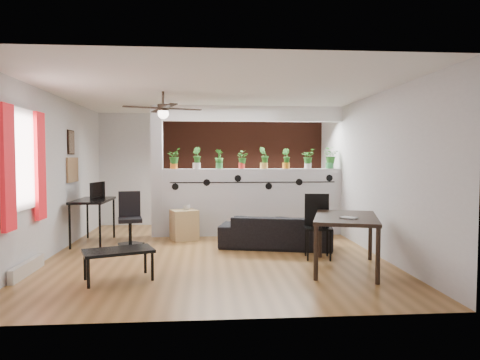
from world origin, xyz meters
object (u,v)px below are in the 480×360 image
object	(u,v)px
cube_shelf	(184,225)
cup	(187,207)
potted_plant_4	(264,157)
coffee_table	(118,253)
potted_plant_5	(286,158)
sofa	(276,232)
potted_plant_6	(308,158)
potted_plant_3	(242,159)
potted_plant_2	(219,158)
folding_chair	(317,220)
potted_plant_0	(174,158)
potted_plant_7	(330,157)
computer_desk	(93,203)
office_chair	(130,223)
dining_table	(346,222)
ceiling_fan	(163,110)
potted_plant_1	(197,157)

from	to	relation	value
cube_shelf	cup	bearing A→B (deg)	-20.54
potted_plant_4	coffee_table	xyz separation A→B (m)	(-2.28, -3.06, -1.23)
potted_plant_5	sofa	bearing A→B (deg)	-108.15
potted_plant_6	potted_plant_3	bearing A→B (deg)	-180.00
potted_plant_4	potted_plant_2	bearing A→B (deg)	180.00
potted_plant_6	coffee_table	world-z (taller)	potted_plant_6
potted_plant_5	folding_chair	bearing A→B (deg)	-86.32
potted_plant_0	folding_chair	xyz separation A→B (m)	(2.39, -2.00, -0.98)
potted_plant_2	potted_plant_3	bearing A→B (deg)	-0.00
potted_plant_7	cube_shelf	size ratio (longest dim) A/B	0.76
computer_desk	coffee_table	distance (m)	2.67
potted_plant_7	office_chair	bearing A→B (deg)	-166.76
potted_plant_5	dining_table	distance (m)	2.91
potted_plant_0	potted_plant_7	distance (m)	3.16
potted_plant_7	folding_chair	xyz separation A→B (m)	(-0.77, -2.00, -0.99)
potted_plant_7	sofa	world-z (taller)	potted_plant_7
potted_plant_4	cup	xyz separation A→B (m)	(-1.54, -0.40, -0.96)
potted_plant_0	potted_plant_6	distance (m)	2.71
potted_plant_3	folding_chair	xyz separation A→B (m)	(1.03, -2.00, -0.96)
sofa	potted_plant_7	bearing A→B (deg)	-123.25
potted_plant_0	ceiling_fan	bearing A→B (deg)	-90.64
ceiling_fan	cup	size ratio (longest dim) A/B	9.63
cube_shelf	office_chair	bearing A→B (deg)	-171.70
cube_shelf	computer_desk	xyz separation A→B (m)	(-1.65, -0.19, 0.45)
potted_plant_5	potted_plant_4	bearing A→B (deg)	180.00
potted_plant_3	potted_plant_7	size ratio (longest dim) A/B	0.84
potted_plant_4	dining_table	size ratio (longest dim) A/B	0.28
sofa	cube_shelf	xyz separation A→B (m)	(-1.64, 0.82, 0.02)
potted_plant_1	dining_table	distance (m)	3.61
potted_plant_4	cup	size ratio (longest dim) A/B	3.54
potted_plant_6	sofa	distance (m)	1.97
potted_plant_5	computer_desk	world-z (taller)	potted_plant_5
potted_plant_2	ceiling_fan	bearing A→B (deg)	-117.14
cube_shelf	dining_table	distance (m)	3.37
potted_plant_1	potted_plant_7	world-z (taller)	potted_plant_7
folding_chair	potted_plant_2	bearing A→B (deg)	126.53
potted_plant_2	potted_plant_4	xyz separation A→B (m)	(0.90, 0.00, 0.02)
ceiling_fan	computer_desk	world-z (taller)	ceiling_fan
potted_plant_7	sofa	size ratio (longest dim) A/B	0.24
cup	folding_chair	size ratio (longest dim) A/B	0.12
dining_table	cube_shelf	bearing A→B (deg)	135.33
potted_plant_5	sofa	xyz separation A→B (m)	(-0.40, -1.22, -1.30)
ceiling_fan	potted_plant_5	distance (m)	3.00
potted_plant_2	cup	bearing A→B (deg)	-147.87
potted_plant_4	potted_plant_6	distance (m)	0.90
potted_plant_0	coffee_table	world-z (taller)	potted_plant_0
potted_plant_1	potted_plant_4	size ratio (longest dim) A/B	0.99
potted_plant_3	office_chair	xyz separation A→B (m)	(-2.07, -0.91, -1.13)
ceiling_fan	potted_plant_4	world-z (taller)	ceiling_fan
potted_plant_1	potted_plant_7	size ratio (longest dim) A/B	0.99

